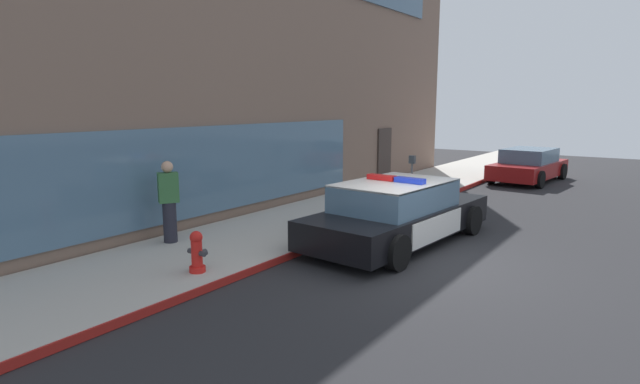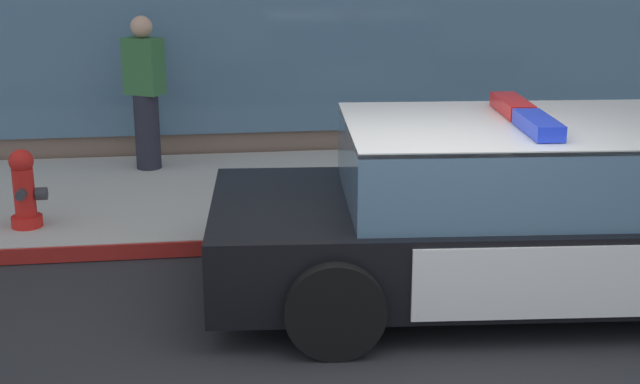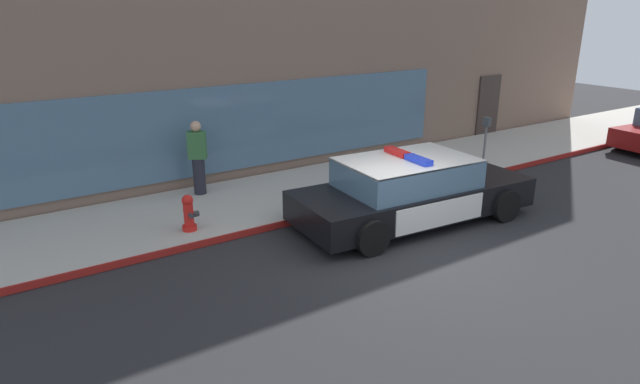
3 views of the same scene
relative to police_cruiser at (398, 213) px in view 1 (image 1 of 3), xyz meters
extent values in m
plane|color=#262628|center=(-1.12, -0.98, -0.68)|extent=(48.00, 48.00, 0.00)
cube|color=#B2ADA3|center=(-1.12, 2.72, -0.61)|extent=(48.00, 3.09, 0.15)
cube|color=maroon|center=(-1.12, 1.16, -0.61)|extent=(28.80, 0.04, 0.14)
cube|color=#7A6051|center=(-0.06, 10.23, 4.17)|extent=(24.79, 11.82, 9.71)
cube|color=slate|center=(-3.04, 4.28, 0.77)|extent=(14.87, 0.08, 2.10)
cube|color=#382D28|center=(7.38, 4.28, 0.37)|extent=(1.00, 0.08, 2.10)
cube|color=black|center=(0.06, 0.00, -0.18)|extent=(5.22, 2.30, 0.60)
cube|color=silver|center=(1.68, -0.12, -0.02)|extent=(1.87, 2.01, 0.05)
cube|color=silver|center=(-1.72, 0.13, -0.02)|extent=(1.56, 1.99, 0.05)
cube|color=silver|center=(0.03, 0.98, -0.18)|extent=(2.13, 0.19, 0.51)
cube|color=silver|center=(-0.11, -0.97, -0.18)|extent=(2.13, 0.19, 0.51)
cube|color=yellow|center=(0.03, 0.99, -0.18)|extent=(0.22, 0.03, 0.26)
cube|color=slate|center=(-0.14, 0.01, 0.39)|extent=(2.77, 1.92, 0.60)
cube|color=silver|center=(-0.14, 0.01, 0.68)|extent=(2.77, 1.92, 0.04)
cube|color=red|center=(-0.12, 0.36, 0.76)|extent=(0.25, 0.67, 0.11)
cube|color=blue|center=(-0.17, -0.34, 0.76)|extent=(0.25, 0.67, 0.11)
cylinder|color=black|center=(1.81, 0.83, -0.34)|extent=(0.69, 0.27, 0.68)
cylinder|color=black|center=(1.66, -1.09, -0.34)|extent=(0.69, 0.27, 0.68)
cylinder|color=black|center=(-1.54, 1.08, -0.34)|extent=(0.69, 0.27, 0.68)
cylinder|color=black|center=(-1.69, -0.84, -0.34)|extent=(0.69, 0.27, 0.68)
cylinder|color=red|center=(-4.15, 1.74, -0.48)|extent=(0.28, 0.28, 0.10)
cylinder|color=red|center=(-4.15, 1.74, -0.21)|extent=(0.19, 0.19, 0.45)
sphere|color=red|center=(-4.15, 1.74, 0.09)|extent=(0.22, 0.22, 0.22)
cylinder|color=#333338|center=(-4.15, 1.74, 0.16)|extent=(0.06, 0.06, 0.05)
cylinder|color=#333338|center=(-4.15, 1.60, -0.18)|extent=(0.09, 0.10, 0.09)
cylinder|color=#333338|center=(-4.15, 1.89, -0.18)|extent=(0.09, 0.10, 0.09)
cylinder|color=#333338|center=(-4.00, 1.74, -0.22)|extent=(0.10, 0.12, 0.12)
cube|color=maroon|center=(11.05, -0.13, -0.20)|extent=(4.48, 2.15, 0.56)
cube|color=slate|center=(11.05, -0.13, 0.33)|extent=(2.39, 1.80, 0.56)
cylinder|color=black|center=(12.56, 0.63, -0.36)|extent=(0.65, 0.25, 0.64)
cylinder|color=black|center=(12.40, -1.15, -0.36)|extent=(0.65, 0.25, 0.64)
cylinder|color=black|center=(9.70, 0.88, -0.36)|extent=(0.65, 0.25, 0.64)
cylinder|color=black|center=(9.55, -0.90, -0.36)|extent=(0.65, 0.25, 0.64)
cylinder|color=#23232D|center=(-3.16, 3.69, -0.11)|extent=(0.28, 0.28, 0.85)
cube|color=#336638|center=(-3.16, 3.69, 0.63)|extent=(0.48, 0.43, 0.62)
sphere|color=tan|center=(-3.16, 3.69, 1.06)|extent=(0.24, 0.24, 0.24)
cylinder|color=slate|center=(4.14, 1.62, 0.02)|extent=(0.06, 0.06, 1.10)
cube|color=#474C51|center=(4.14, 1.62, 0.69)|extent=(0.12, 0.18, 0.24)
camera|label=1|loc=(-9.82, -4.84, 2.34)|focal=28.55mm
camera|label=2|loc=(-2.47, -6.19, 2.10)|focal=49.60mm
camera|label=3|loc=(-7.40, -7.78, 3.62)|focal=30.37mm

